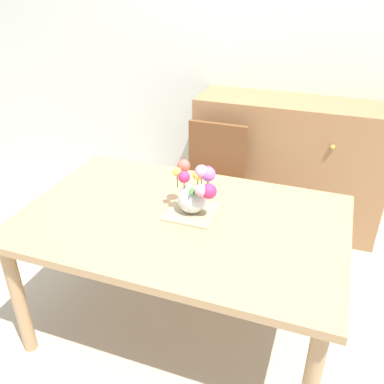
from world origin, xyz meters
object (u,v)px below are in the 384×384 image
(chair_far, at_px, (212,179))
(flower_vase, at_px, (195,190))
(dining_table, at_px, (182,231))
(dresser, at_px, (288,165))

(chair_far, bearing_deg, flower_vase, 101.14)
(chair_far, xyz_separation_m, flower_vase, (0.16, -0.80, 0.35))
(dining_table, relative_size, chair_far, 1.80)
(dining_table, bearing_deg, chair_far, 97.14)
(dresser, bearing_deg, flower_vase, -103.47)
(dining_table, bearing_deg, dresser, 75.16)
(chair_far, distance_m, dresser, 0.66)
(dining_table, height_order, flower_vase, flower_vase)
(dining_table, relative_size, flower_vase, 6.40)
(dresser, bearing_deg, chair_far, -134.51)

